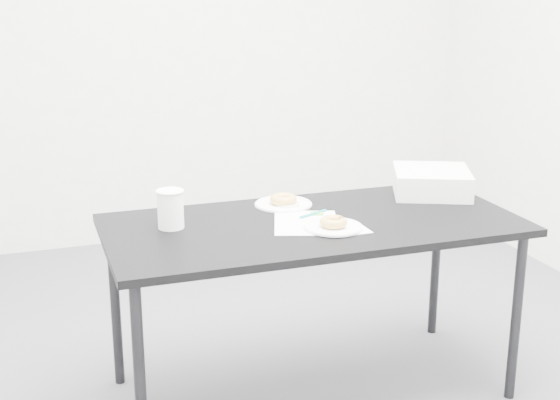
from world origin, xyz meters
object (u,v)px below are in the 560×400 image
object	(u,v)px
coffee_cup	(170,209)
bakery_box	(431,182)
plate_far	(283,204)
donut_far	(283,199)
donut_near	(334,222)
scorecard	(306,223)
table	(313,235)
pen	(313,214)
plate_near	(333,227)

from	to	relation	value
coffee_cup	bakery_box	xyz separation A→B (m)	(1.15, 0.09, -0.02)
plate_far	donut_far	world-z (taller)	donut_far
donut_near	donut_far	world-z (taller)	same
scorecard	bakery_box	size ratio (longest dim) A/B	0.96
table	plate_far	size ratio (longest dim) A/B	6.76
table	donut_far	bearing A→B (deg)	98.73
donut_far	bakery_box	world-z (taller)	bakery_box
table	scorecard	bearing A→B (deg)	-163.29
pen	donut_near	bearing A→B (deg)	-110.46
plate_near	pen	bearing A→B (deg)	93.50
pen	donut_far	distance (m)	0.18
table	donut_far	size ratio (longest dim) A/B	14.39
table	pen	distance (m)	0.10
pen	donut_near	distance (m)	0.18
plate_far	bakery_box	world-z (taller)	bakery_box
plate_far	bakery_box	size ratio (longest dim) A/B	0.74
plate_near	plate_far	distance (m)	0.36
plate_near	table	bearing A→B (deg)	109.67
donut_far	coffee_cup	size ratio (longest dim) A/B	0.75
coffee_cup	bakery_box	size ratio (longest dim) A/B	0.46
plate_far	bakery_box	bearing A→B (deg)	-3.99
table	coffee_cup	distance (m)	0.55
scorecard	pen	size ratio (longest dim) A/B	2.15
pen	plate_far	distance (m)	0.18
scorecard	plate_far	bearing A→B (deg)	109.53
table	plate_far	bearing A→B (deg)	98.73
pen	bakery_box	xyz separation A→B (m)	(0.59, 0.13, 0.05)
table	scorecard	xyz separation A→B (m)	(-0.03, -0.01, 0.06)
plate_far	pen	bearing A→B (deg)	-70.03
scorecard	donut_far	world-z (taller)	donut_far
table	plate_near	size ratio (longest dim) A/B	7.17
plate_near	donut_near	bearing A→B (deg)	0.00
plate_near	donut_far	size ratio (longest dim) A/B	2.01
pen	donut_far	size ratio (longest dim) A/B	1.28
plate_near	coffee_cup	world-z (taller)	coffee_cup
pen	plate_far	size ratio (longest dim) A/B	0.60
donut_near	bakery_box	world-z (taller)	bakery_box
pen	scorecard	bearing A→B (deg)	-151.26
pen	plate_near	world-z (taller)	pen
coffee_cup	scorecard	bearing A→B (deg)	-12.79
bakery_box	donut_far	bearing A→B (deg)	-160.08
donut_near	donut_far	xyz separation A→B (m)	(-0.07, 0.35, -0.00)
table	scorecard	world-z (taller)	scorecard
donut_far	coffee_cup	bearing A→B (deg)	-164.11
plate_near	coffee_cup	bearing A→B (deg)	159.69
donut_near	bakery_box	bearing A→B (deg)	27.50
pen	plate_near	size ratio (longest dim) A/B	0.64
scorecard	plate_near	world-z (taller)	plate_near
plate_near	donut_far	distance (m)	0.36
table	bakery_box	world-z (taller)	bakery_box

